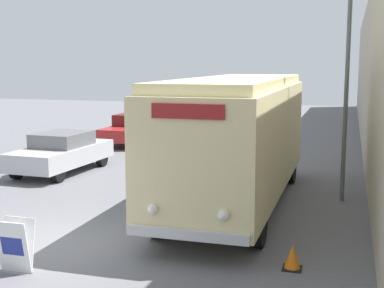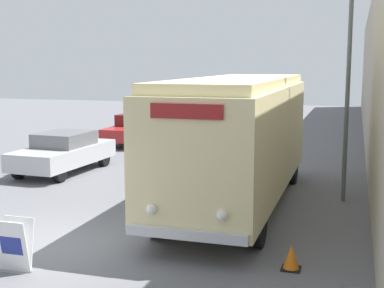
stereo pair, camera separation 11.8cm
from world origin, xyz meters
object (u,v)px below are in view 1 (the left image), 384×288
(vintage_bus, at_px, (238,135))
(traffic_cone, at_px, (292,257))
(streetlamp, at_px, (348,48))
(parked_car_distant, at_px, (212,104))
(parked_car_far, at_px, (188,114))
(parked_car_mid, at_px, (134,128))
(sign_board, at_px, (15,247))
(parked_car_near, at_px, (62,152))

(vintage_bus, height_order, traffic_cone, vintage_bus)
(streetlamp, bearing_deg, parked_car_distant, 112.75)
(vintage_bus, relative_size, traffic_cone, 19.41)
(vintage_bus, bearing_deg, parked_car_distant, 105.89)
(vintage_bus, bearing_deg, parked_car_far, 111.02)
(parked_car_mid, xyz_separation_m, parked_car_far, (0.42, 7.58, 0.03))
(sign_board, height_order, streetlamp, streetlamp)
(sign_board, distance_m, parked_car_distant, 30.66)
(streetlamp, bearing_deg, vintage_bus, -154.67)
(sign_board, height_order, parked_car_far, parked_car_far)
(traffic_cone, bearing_deg, vintage_bus, 114.71)
(traffic_cone, bearing_deg, parked_car_near, 142.30)
(parked_car_near, xyz_separation_m, parked_car_mid, (-0.21, 7.14, 0.00))
(parked_car_mid, distance_m, parked_car_far, 7.59)
(parked_car_near, height_order, parked_car_far, parked_car_far)
(streetlamp, bearing_deg, sign_board, -128.73)
(parked_car_far, bearing_deg, streetlamp, -62.38)
(parked_car_far, xyz_separation_m, parked_car_distant, (-0.35, 7.27, 0.04))
(sign_board, distance_m, parked_car_mid, 16.08)
(vintage_bus, height_order, parked_car_mid, vintage_bus)
(traffic_cone, bearing_deg, sign_board, -162.07)
(vintage_bus, distance_m, parked_car_mid, 12.07)
(sign_board, bearing_deg, vintage_bus, 63.04)
(sign_board, bearing_deg, parked_car_mid, 104.79)
(parked_car_distant, distance_m, traffic_cone, 30.17)
(sign_board, relative_size, parked_car_distant, 0.22)
(parked_car_far, distance_m, traffic_cone, 23.19)
(parked_car_mid, height_order, parked_car_far, parked_car_far)
(parked_car_near, height_order, traffic_cone, parked_car_near)
(sign_board, height_order, parked_car_near, parked_car_near)
(vintage_bus, relative_size, sign_board, 9.25)
(parked_car_mid, bearing_deg, parked_car_far, 87.40)
(streetlamp, relative_size, parked_car_far, 1.48)
(parked_car_far, relative_size, parked_car_distant, 0.96)
(traffic_cone, bearing_deg, parked_car_distant, 107.25)
(vintage_bus, height_order, sign_board, vintage_bus)
(parked_car_mid, height_order, parked_car_distant, parked_car_distant)
(parked_car_near, bearing_deg, parked_car_mid, 94.47)
(parked_car_near, distance_m, parked_car_distant, 22.00)
(traffic_cone, bearing_deg, parked_car_mid, 122.87)
(vintage_bus, distance_m, traffic_cone, 4.97)
(vintage_bus, relative_size, parked_car_near, 2.12)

